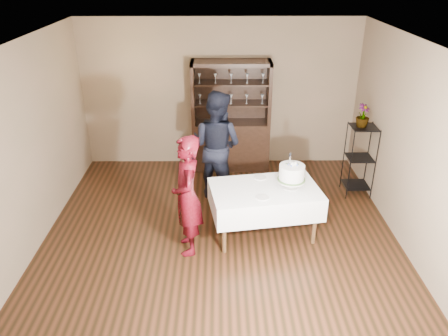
{
  "coord_description": "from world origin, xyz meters",
  "views": [
    {
      "loc": [
        -0.0,
        -5.25,
        3.61
      ],
      "look_at": [
        0.05,
        0.1,
        1.01
      ],
      "focal_mm": 35.0,
      "sensor_mm": 36.0,
      "label": 1
    }
  ],
  "objects_px": {
    "plant_etagere": "(360,158)",
    "man": "(217,145)",
    "cake_table": "(265,199)",
    "woman": "(187,196)",
    "potted_plant": "(363,116)",
    "china_hutch": "(231,134)",
    "cake": "(292,174)"
  },
  "relations": [
    {
      "from": "cake_table",
      "to": "woman",
      "type": "height_order",
      "value": "woman"
    },
    {
      "from": "man",
      "to": "potted_plant",
      "type": "bearing_deg",
      "value": -149.59
    },
    {
      "from": "woman",
      "to": "potted_plant",
      "type": "bearing_deg",
      "value": 110.66
    },
    {
      "from": "china_hutch",
      "to": "potted_plant",
      "type": "distance_m",
      "value": 2.4
    },
    {
      "from": "china_hutch",
      "to": "man",
      "type": "height_order",
      "value": "china_hutch"
    },
    {
      "from": "cake_table",
      "to": "potted_plant",
      "type": "height_order",
      "value": "potted_plant"
    },
    {
      "from": "china_hutch",
      "to": "potted_plant",
      "type": "bearing_deg",
      "value": -27.35
    },
    {
      "from": "china_hutch",
      "to": "woman",
      "type": "relative_size",
      "value": 1.21
    },
    {
      "from": "plant_etagere",
      "to": "woman",
      "type": "xyz_separation_m",
      "value": [
        -2.71,
        -1.54,
        0.17
      ]
    },
    {
      "from": "china_hutch",
      "to": "man",
      "type": "bearing_deg",
      "value": -103.19
    },
    {
      "from": "plant_etagere",
      "to": "woman",
      "type": "distance_m",
      "value": 3.12
    },
    {
      "from": "potted_plant",
      "to": "cake_table",
      "type": "bearing_deg",
      "value": -143.63
    },
    {
      "from": "potted_plant",
      "to": "cake",
      "type": "bearing_deg",
      "value": -137.11
    },
    {
      "from": "cake_table",
      "to": "woman",
      "type": "distance_m",
      "value": 1.13
    },
    {
      "from": "china_hutch",
      "to": "plant_etagere",
      "type": "bearing_deg",
      "value": -26.83
    },
    {
      "from": "plant_etagere",
      "to": "man",
      "type": "relative_size",
      "value": 0.67
    },
    {
      "from": "plant_etagere",
      "to": "cake",
      "type": "relative_size",
      "value": 2.25
    },
    {
      "from": "plant_etagere",
      "to": "man",
      "type": "height_order",
      "value": "man"
    },
    {
      "from": "man",
      "to": "cake",
      "type": "bearing_deg",
      "value": 161.57
    },
    {
      "from": "china_hutch",
      "to": "potted_plant",
      "type": "xyz_separation_m",
      "value": [
        2.03,
        -1.05,
        0.71
      ]
    },
    {
      "from": "cake",
      "to": "potted_plant",
      "type": "relative_size",
      "value": 1.44
    },
    {
      "from": "woman",
      "to": "cake",
      "type": "bearing_deg",
      "value": 95.39
    },
    {
      "from": "cake",
      "to": "cake_table",
      "type": "bearing_deg",
      "value": -177.09
    },
    {
      "from": "cake",
      "to": "china_hutch",
      "type": "bearing_deg",
      "value": 109.12
    },
    {
      "from": "cake_table",
      "to": "cake",
      "type": "bearing_deg",
      "value": 2.91
    },
    {
      "from": "plant_etagere",
      "to": "potted_plant",
      "type": "relative_size",
      "value": 3.24
    },
    {
      "from": "cake_table",
      "to": "potted_plant",
      "type": "relative_size",
      "value": 4.34
    },
    {
      "from": "china_hutch",
      "to": "man",
      "type": "relative_size",
      "value": 1.12
    },
    {
      "from": "plant_etagere",
      "to": "cake_table",
      "type": "xyz_separation_m",
      "value": [
        -1.66,
        -1.19,
        -0.09
      ]
    },
    {
      "from": "china_hutch",
      "to": "potted_plant",
      "type": "height_order",
      "value": "china_hutch"
    },
    {
      "from": "plant_etagere",
      "to": "woman",
      "type": "relative_size",
      "value": 0.73
    },
    {
      "from": "china_hutch",
      "to": "woman",
      "type": "bearing_deg",
      "value": -103.63
    }
  ]
}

